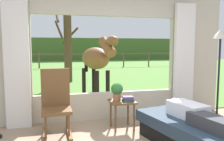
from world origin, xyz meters
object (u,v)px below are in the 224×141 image
at_px(reclining_person, 195,114).
at_px(rocking_chair, 56,103).
at_px(recliner_sofa, 192,133).
at_px(book_stack, 128,99).
at_px(side_table, 122,106).
at_px(pasture_tree, 67,43).
at_px(potted_plant, 117,90).
at_px(floor_lamp_right, 220,48).
at_px(horse, 96,59).

relative_size(reclining_person, rocking_chair, 1.28).
bearing_deg(recliner_sofa, reclining_person, -102.00).
bearing_deg(book_stack, reclining_person, -55.38).
bearing_deg(recliner_sofa, rocking_chair, 140.03).
xyz_separation_m(side_table, pasture_tree, (-0.61, 5.83, 1.20)).
height_order(reclining_person, pasture_tree, pasture_tree).
distance_m(potted_plant, book_stack, 0.25).
distance_m(side_table, pasture_tree, 5.98).
relative_size(potted_plant, floor_lamp_right, 0.18).
xyz_separation_m(reclining_person, horse, (-0.83, 3.33, 0.63)).
relative_size(side_table, pasture_tree, 0.17).
bearing_deg(potted_plant, recliner_sofa, -50.99).
xyz_separation_m(rocking_chair, book_stack, (1.25, -0.08, 0.02)).
distance_m(recliner_sofa, reclining_person, 0.31).
distance_m(side_table, potted_plant, 0.29).
distance_m(recliner_sofa, horse, 3.51).
relative_size(reclining_person, potted_plant, 4.47).
xyz_separation_m(recliner_sofa, floor_lamp_right, (0.96, 0.67, 1.24)).
xyz_separation_m(recliner_sofa, book_stack, (-0.69, 0.95, 0.34)).
height_order(reclining_person, book_stack, reclining_person).
bearing_deg(horse, rocking_chair, 47.17).
relative_size(rocking_chair, book_stack, 5.30).
bearing_deg(recliner_sofa, floor_lamp_right, 22.90).
bearing_deg(reclining_person, pasture_tree, 89.40).
relative_size(reclining_person, floor_lamp_right, 0.79).
bearing_deg(potted_plant, reclining_person, -52.25).
height_order(recliner_sofa, reclining_person, reclining_person).
bearing_deg(floor_lamp_right, horse, 124.49).
distance_m(rocking_chair, side_table, 1.17).
xyz_separation_m(floor_lamp_right, pasture_tree, (-2.35, 6.16, 0.16)).
bearing_deg(reclining_person, side_table, 114.59).
bearing_deg(side_table, pasture_tree, 95.94).
relative_size(reclining_person, pasture_tree, 0.46).
bearing_deg(rocking_chair, horse, 62.10).
height_order(book_stack, horse, horse).
height_order(recliner_sofa, side_table, side_table).
bearing_deg(pasture_tree, side_table, -84.06).
distance_m(recliner_sofa, potted_plant, 1.45).
relative_size(rocking_chair, potted_plant, 3.50).
bearing_deg(rocking_chair, pasture_tree, 83.03).
relative_size(side_table, book_stack, 2.46).
height_order(reclining_person, potted_plant, potted_plant).
distance_m(floor_lamp_right, horse, 3.18).
relative_size(potted_plant, horse, 0.18).
height_order(potted_plant, horse, horse).
xyz_separation_m(rocking_chair, potted_plant, (1.08, 0.03, 0.16)).
xyz_separation_m(side_table, horse, (-0.04, 2.28, 0.73)).
bearing_deg(book_stack, floor_lamp_right, -9.48).
height_order(reclining_person, floor_lamp_right, floor_lamp_right).
distance_m(floor_lamp_right, pasture_tree, 6.60).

